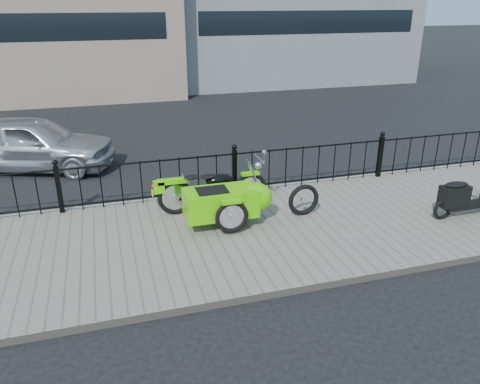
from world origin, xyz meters
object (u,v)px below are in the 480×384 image
object	(u,v)px
motorcycle_sidecar	(228,198)
spare_tire	(304,200)
scooter	(465,197)
sedan_car	(32,143)

from	to	relation	value
motorcycle_sidecar	spare_tire	world-z (taller)	motorcycle_sidecar
scooter	spare_tire	size ratio (longest dim) A/B	2.40
motorcycle_sidecar	spare_tire	xyz separation A→B (m)	(1.46, -0.13, -0.16)
scooter	sedan_car	distance (m)	9.87
motorcycle_sidecar	sedan_car	distance (m)	5.91
spare_tire	sedan_car	distance (m)	7.03
motorcycle_sidecar	scooter	world-z (taller)	scooter
motorcycle_sidecar	scooter	bearing A→B (deg)	-13.58
spare_tire	sedan_car	xyz separation A→B (m)	(-5.25, 4.67, 0.24)
scooter	sedan_car	bearing A→B (deg)	145.49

